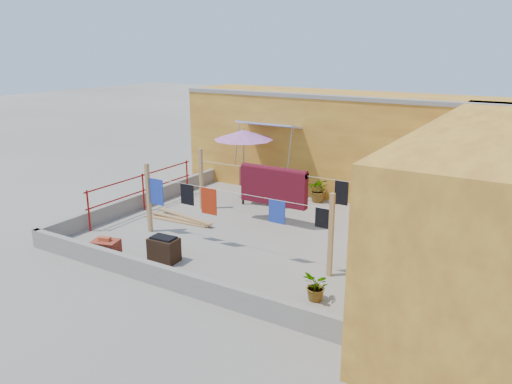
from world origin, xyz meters
TOP-DOWN VIEW (x-y plane):
  - ground at (0.00, 0.00)m, footprint 80.00×80.00m
  - wall_back at (0.50, 4.69)m, footprint 11.00×3.27m
  - wall_right at (5.20, 0.00)m, footprint 2.40×9.00m
  - parapet_front at (0.00, -3.58)m, footprint 8.30×0.16m
  - parapet_left at (-4.08, 0.00)m, footprint 0.16×7.30m
  - red_railing at (-3.85, -0.20)m, footprint 0.05×4.20m
  - clothesline_rig at (-0.08, 0.57)m, footprint 5.09×2.35m
  - patio_umbrella at (-2.06, 2.40)m, footprint 2.12×2.12m
  - outdoor_table at (-1.14, 2.18)m, footprint 1.53×0.99m
  - brick_stack at (-2.18, -3.20)m, footprint 0.68×0.57m
  - lumber_pile at (-2.34, -0.39)m, footprint 2.16×0.61m
  - brazier at (-0.95, -2.63)m, footprint 0.67×0.47m
  - white_basin at (-0.15, -3.20)m, footprint 0.51×0.51m
  - water_jug_a at (3.24, -0.14)m, footprint 0.22×0.22m
  - water_jug_b at (3.08, 0.65)m, footprint 0.19×0.19m
  - green_hose at (3.37, 1.98)m, footprint 0.57×0.57m
  - plant_back_a at (0.17, 3.20)m, footprint 0.82×0.75m
  - plant_back_b at (3.10, 2.05)m, footprint 0.42×0.42m
  - plant_right_a at (3.05, 2.04)m, footprint 0.56×0.46m
  - plant_right_b at (3.70, -1.14)m, footprint 0.50×0.53m
  - plant_right_c at (2.72, -2.52)m, footprint 0.70×0.70m

SIDE VIEW (x-z plane):
  - ground at x=0.00m, z-range 0.00..0.00m
  - green_hose at x=3.37m, z-range 0.00..0.08m
  - white_basin at x=-0.15m, z-range 0.00..0.09m
  - lumber_pile at x=-2.34m, z-range 0.00..0.13m
  - water_jug_b at x=3.08m, z-range -0.02..0.29m
  - water_jug_a at x=3.24m, z-range -0.02..0.33m
  - brick_stack at x=-2.18m, z-range -0.04..0.47m
  - parapet_front at x=0.00m, z-range 0.00..0.44m
  - parapet_left at x=-4.08m, z-range 0.00..0.44m
  - brazier at x=-0.95m, z-range -0.01..0.57m
  - plant_right_c at x=2.72m, z-range 0.00..0.59m
  - plant_back_b at x=3.10m, z-range 0.00..0.73m
  - plant_right_b at x=3.70m, z-range 0.00..0.76m
  - plant_back_a at x=0.17m, z-range 0.00..0.77m
  - plant_right_a at x=3.05m, z-range 0.00..0.91m
  - outdoor_table at x=-1.14m, z-range 0.27..0.93m
  - red_railing at x=-3.85m, z-range 0.17..1.27m
  - clothesline_rig at x=-0.08m, z-range 0.12..1.92m
  - wall_right at x=5.20m, z-range 0.00..3.20m
  - wall_back at x=0.50m, z-range 0.00..3.21m
  - patio_umbrella at x=-2.06m, z-range 0.88..3.10m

